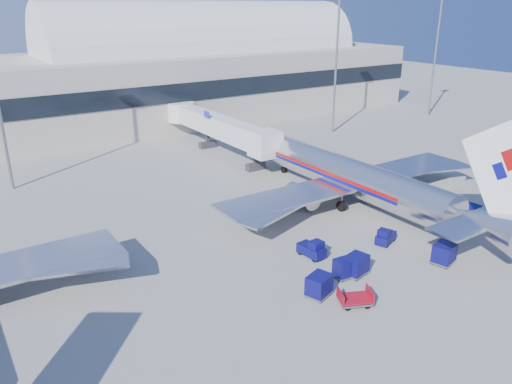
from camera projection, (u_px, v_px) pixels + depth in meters
ground at (308, 240)px, 45.70m from camera, size 260.00×260.00×0.00m
terminal at (20, 90)px, 79.48m from camera, size 170.00×28.15×21.00m
airliner_main at (354, 177)px, 53.37m from camera, size 32.00×37.26×12.07m
jetbridge_near at (214, 125)px, 72.22m from camera, size 4.40×27.50×6.25m
mast_east at (337, 41)px, 79.43m from camera, size 2.00×1.20×22.60m
mast_far_east at (438, 36)px, 92.44m from camera, size 2.00×1.20×22.60m
barrier_near at (420, 191)px, 56.46m from camera, size 3.00×0.55×0.90m
barrier_mid at (438, 186)px, 58.18m from camera, size 3.00×0.55×0.90m
barrier_far at (456, 181)px, 59.90m from camera, size 3.00×0.55×0.90m
tug_lead at (385, 236)px, 44.91m from camera, size 2.58×1.89×1.51m
tug_right at (450, 217)px, 49.05m from camera, size 2.64×2.22×1.54m
tug_left at (312, 249)px, 42.48m from camera, size 1.49×2.61×1.63m
cart_train_a at (356, 265)px, 39.58m from camera, size 2.21×1.87×1.71m
cart_train_b at (345, 268)px, 39.32m from camera, size 1.86×1.49×1.54m
cart_train_c at (319, 285)px, 36.70m from camera, size 2.29×2.00×1.70m
cart_solo_near at (444, 253)px, 41.36m from camera, size 2.31×1.97×1.76m
cart_solo_far at (469, 213)px, 49.34m from camera, size 2.10×1.68×1.73m
cart_open_red at (355, 300)px, 35.75m from camera, size 2.77×2.43×0.62m
ramp_worker at (498, 233)px, 45.27m from camera, size 0.62×0.70×1.62m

